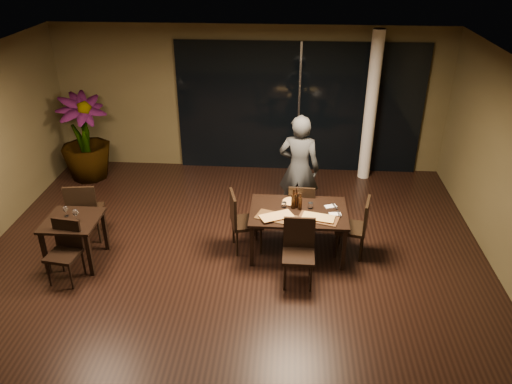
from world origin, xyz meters
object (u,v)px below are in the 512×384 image
object	(u,v)px
chair_main_far	(301,206)
diner	(299,169)
potted_plant	(84,138)
bottle_a	(294,199)
chair_side_far	(85,209)
chair_main_near	(299,248)
main_table	(298,215)
chair_side_near	(66,247)
bottle_c	(296,197)
chair_main_right	(357,224)
bottle_b	(300,202)
side_table	(73,227)
chair_main_left	(241,218)

from	to	relation	value
chair_main_far	diner	size ratio (longest dim) A/B	0.48
potted_plant	bottle_a	distance (m)	4.82
chair_side_far	chair_main_near	bearing A→B (deg)	158.39
main_table	chair_side_near	distance (m)	3.49
main_table	diner	size ratio (longest dim) A/B	0.78
bottle_c	chair_main_far	bearing A→B (deg)	77.32
chair_main_near	bottle_a	distance (m)	0.88
chair_side_far	chair_main_right	bearing A→B (deg)	170.30
chair_main_near	bottle_a	xyz separation A→B (m)	(-0.09, 0.80, 0.37)
main_table	chair_main_near	xyz separation A→B (m)	(0.01, -0.72, -0.13)
main_table	bottle_b	xyz separation A→B (m)	(0.02, 0.04, 0.21)
bottle_a	chair_main_right	bearing A→B (deg)	-4.95
chair_main_far	chair_main_near	xyz separation A→B (m)	(-0.05, -1.28, 0.03)
side_table	bottle_c	size ratio (longest dim) A/B	2.39
side_table	potted_plant	bearing A→B (deg)	107.17
chair_main_far	chair_side_far	world-z (taller)	chair_side_far
chair_side_far	bottle_c	size ratio (longest dim) A/B	3.16
chair_main_near	chair_side_near	distance (m)	3.38
chair_main_right	chair_side_far	distance (m)	4.38
main_table	side_table	size ratio (longest dim) A/B	1.88
diner	bottle_a	size ratio (longest dim) A/B	5.82
diner	bottle_c	bearing A→B (deg)	96.74
chair_main_left	bottle_a	xyz separation A→B (m)	(0.81, 0.07, 0.35)
potted_plant	chair_side_near	bearing A→B (deg)	-74.29
potted_plant	diner	bearing A→B (deg)	-17.42
chair_main_left	chair_side_near	distance (m)	2.64
bottle_b	chair_main_far	bearing A→B (deg)	85.71
chair_main_near	potted_plant	xyz separation A→B (m)	(-4.31, 3.14, 0.33)
side_table	bottle_b	distance (m)	3.47
main_table	chair_main_left	size ratio (longest dim) A/B	1.48
chair_main_right	potted_plant	distance (m)	5.77
chair_side_far	bottle_c	world-z (taller)	bottle_c
chair_side_far	bottle_c	bearing A→B (deg)	172.10
chair_main_left	chair_side_far	bearing A→B (deg)	73.34
chair_main_right	bottle_c	xyz separation A→B (m)	(-0.96, 0.13, 0.37)
chair_main_left	chair_side_far	xyz separation A→B (m)	(-2.56, 0.08, 0.02)
chair_main_left	diner	distance (m)	1.44
chair_main_near	bottle_b	world-z (taller)	bottle_b
main_table	diner	xyz separation A→B (m)	(0.00, 1.07, 0.29)
chair_main_left	bottle_b	xyz separation A→B (m)	(0.91, 0.03, 0.32)
bottle_a	bottle_b	xyz separation A→B (m)	(0.10, -0.03, -0.03)
chair_main_left	bottle_b	distance (m)	0.97
chair_main_near	potted_plant	world-z (taller)	potted_plant
side_table	chair_main_right	size ratio (longest dim) A/B	0.82
side_table	chair_main_right	distance (m)	4.35
main_table	chair_main_right	world-z (taller)	chair_main_right
diner	main_table	bearing A→B (deg)	99.15
chair_side_far	bottle_b	distance (m)	3.49
chair_side_near	bottle_c	distance (m)	3.50
bottle_b	bottle_c	size ratio (longest dim) A/B	0.83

